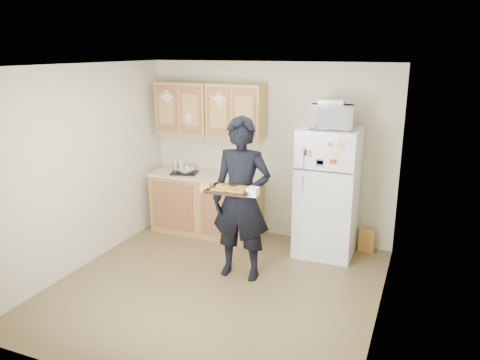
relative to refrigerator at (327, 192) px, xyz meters
The scene contains 24 objects.
floor 1.92m from the refrigerator, 123.60° to the right, with size 3.60×3.60×0.00m, color brown.
ceiling 2.38m from the refrigerator, 123.60° to the right, with size 3.60×3.60×0.00m, color silver.
wall_back 1.10m from the refrigerator, 158.72° to the left, with size 3.60×0.04×2.50m, color beige.
wall_front 3.39m from the refrigerator, 106.39° to the right, with size 3.60×0.04×2.50m, color beige.
wall_left 3.13m from the refrigerator, 152.53° to the right, with size 0.04×3.60×2.50m, color beige.
wall_right 1.71m from the refrigerator, 59.27° to the right, with size 0.04×3.60×2.50m, color beige.
refrigerator is the anchor object (origin of this frame).
base_cabinet 1.85m from the refrigerator, behind, with size 1.60×0.60×0.86m, color olive.
countertop 1.80m from the refrigerator, behind, with size 1.64×0.64×0.04m, color beige.
upper_cab_left 2.41m from the refrigerator, behind, with size 0.80×0.33×0.75m, color olive.
upper_cab_right 1.70m from the refrigerator, behind, with size 0.80×0.33×0.75m, color olive.
cereal_box 0.89m from the refrigerator, 24.99° to the left, with size 0.20×0.07×0.32m, color #E4CE50.
person 1.31m from the refrigerator, 127.31° to the right, with size 0.71×0.46×1.94m, color black.
baking_tray 1.60m from the refrigerator, 121.18° to the right, with size 0.48×0.35×0.04m, color black.
pizza_front_left 1.73m from the refrigerator, 122.75° to the right, with size 0.16×0.16×0.02m, color orange.
pizza_front_right 1.61m from the refrigerator, 116.19° to the right, with size 0.16×0.16×0.02m, color orange.
pizza_back_left 1.60m from the refrigerator, 126.18° to the right, with size 0.16×0.16×0.02m, color orange.
pizza_back_right 1.48m from the refrigerator, 119.32° to the right, with size 0.16×0.16×0.02m, color orange.
pizza_center 1.60m from the refrigerator, 121.18° to the right, with size 0.16×0.16×0.02m, color orange.
microwave 1.00m from the refrigerator, 80.01° to the right, with size 0.53×0.36×0.29m, color white.
foil_pan 1.18m from the refrigerator, 100.41° to the right, with size 0.30×0.21×0.06m, color silver.
dish_rack 2.11m from the refrigerator, behind, with size 0.37×0.28×0.15m, color black.
bowl 2.09m from the refrigerator, behind, with size 0.24×0.24×0.06m, color white.
soap_bottle 1.28m from the refrigerator, behind, with size 0.09×0.09×0.20m, color white.
Camera 1 is at (2.13, -4.41, 2.67)m, focal length 35.00 mm.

